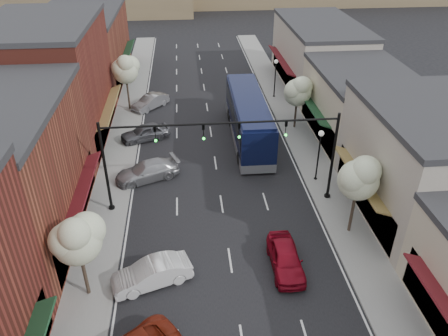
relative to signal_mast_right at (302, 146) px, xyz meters
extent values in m
plane|color=black|center=(-5.62, -8.00, -4.62)|extent=(160.00, 160.00, 0.00)
cube|color=gray|center=(-14.02, 10.50, -4.55)|extent=(2.80, 73.00, 0.15)
cube|color=gray|center=(2.78, 10.50, -4.55)|extent=(2.80, 73.00, 0.15)
cube|color=gray|center=(-12.62, 10.50, -4.55)|extent=(0.25, 73.00, 0.17)
cube|color=gray|center=(1.38, 10.50, -4.55)|extent=(0.25, 73.00, 0.17)
cube|color=black|center=(-15.72, -2.00, -3.02)|extent=(0.60, 11.90, 2.60)
cube|color=maroon|center=(-14.92, -2.00, -1.52)|extent=(1.07, 9.80, 0.49)
cube|color=maroon|center=(-19.92, 12.00, 0.63)|extent=(9.00, 14.00, 10.50)
cube|color=#2D2D30|center=(-19.92, 12.00, 6.08)|extent=(9.20, 14.10, 0.40)
cube|color=black|center=(-15.72, 12.00, -3.02)|extent=(0.60, 11.90, 2.60)
cube|color=olive|center=(-14.92, 12.00, -1.52)|extent=(1.07, 9.80, 0.49)
cube|color=brown|center=(-19.92, 28.00, -0.62)|extent=(9.00, 18.00, 8.00)
cube|color=#2D2D30|center=(-19.92, 28.00, 3.58)|extent=(9.20, 18.10, 0.40)
cube|color=black|center=(-15.72, 28.00, -3.02)|extent=(0.60, 15.30, 2.60)
cube|color=#1A4125|center=(-14.92, 28.00, -1.52)|extent=(1.07, 12.60, 0.49)
cube|color=#A79E8F|center=(8.18, -2.00, -0.87)|extent=(8.00, 12.00, 7.50)
cube|color=#2D2D30|center=(8.18, -2.00, 3.08)|extent=(8.20, 12.10, 0.40)
cube|color=black|center=(4.48, -2.00, -3.02)|extent=(0.60, 10.20, 2.60)
cube|color=olive|center=(3.68, -2.00, -1.52)|extent=(1.07, 8.40, 0.49)
cube|color=#BBAF95|center=(8.18, 10.00, -1.62)|extent=(8.00, 12.00, 6.00)
cube|color=#2D2D30|center=(8.18, 10.00, 1.58)|extent=(8.20, 12.10, 0.40)
cube|color=black|center=(4.48, 10.00, -3.02)|extent=(0.60, 10.20, 2.60)
cube|color=#1A4125|center=(3.68, 10.00, -1.52)|extent=(1.07, 8.40, 0.49)
cube|color=#A79E8F|center=(8.18, 24.00, -1.12)|extent=(8.00, 16.00, 7.00)
cube|color=#2D2D30|center=(8.18, 24.00, 2.58)|extent=(8.20, 16.10, 0.40)
cube|color=black|center=(4.48, 24.00, -3.02)|extent=(0.60, 13.60, 2.60)
cube|color=maroon|center=(3.68, 24.00, -1.52)|extent=(1.07, 11.20, 0.49)
cylinder|color=black|center=(2.38, 0.00, -4.47)|extent=(0.44, 0.44, 0.30)
cylinder|color=black|center=(2.38, 0.00, -1.12)|extent=(0.20, 0.20, 7.00)
cylinder|color=black|center=(-1.62, 0.00, 1.98)|extent=(8.00, 0.14, 0.14)
imported|color=black|center=(-1.22, 0.00, 1.38)|extent=(0.18, 0.46, 1.10)
sphere|color=#19E533|center=(-1.22, -0.12, 0.96)|extent=(0.18, 0.18, 0.18)
imported|color=black|center=(-4.42, 0.00, 1.38)|extent=(0.18, 0.46, 1.10)
sphere|color=#19E533|center=(-4.42, -0.12, 0.96)|extent=(0.18, 0.18, 0.18)
cylinder|color=black|center=(-13.62, 0.00, -4.47)|extent=(0.44, 0.44, 0.30)
cylinder|color=black|center=(-13.62, 0.00, -1.12)|extent=(0.20, 0.20, 7.00)
cylinder|color=black|center=(-9.62, 0.00, 1.98)|extent=(8.00, 0.14, 0.14)
imported|color=black|center=(-10.02, 0.00, 1.38)|extent=(0.18, 0.46, 1.10)
sphere|color=#19E533|center=(-10.02, -0.12, 0.96)|extent=(0.18, 0.18, 0.18)
imported|color=black|center=(-6.82, 0.00, 1.38)|extent=(0.18, 0.46, 1.10)
sphere|color=#19E533|center=(-6.82, -0.12, 0.96)|extent=(0.18, 0.18, 0.18)
cylinder|color=#47382B|center=(2.68, -4.00, -2.77)|extent=(0.20, 0.20, 3.71)
sphere|color=beige|center=(2.68, -4.00, -0.45)|extent=(2.60, 2.60, 2.60)
sphere|color=beige|center=(3.18, -3.70, 0.02)|extent=(2.00, 2.00, 2.00)
sphere|color=beige|center=(2.28, -4.30, -0.10)|extent=(1.90, 1.90, 1.90)
sphere|color=beige|center=(2.78, -4.50, 0.48)|extent=(1.70, 1.70, 1.70)
cylinder|color=#47382B|center=(2.68, 12.00, -2.96)|extent=(0.20, 0.20, 3.33)
sphere|color=beige|center=(2.68, 12.00, -0.88)|extent=(2.60, 2.60, 2.60)
sphere|color=beige|center=(3.18, 12.30, -0.46)|extent=(2.00, 2.00, 2.00)
sphere|color=beige|center=(2.28, 11.70, -0.57)|extent=(1.90, 1.90, 1.90)
sphere|color=beige|center=(2.78, 11.50, -0.05)|extent=(1.70, 1.70, 1.70)
cylinder|color=#47382B|center=(-13.92, -8.00, -2.86)|extent=(0.20, 0.20, 3.52)
sphere|color=beige|center=(-13.92, -8.00, -0.66)|extent=(2.60, 2.60, 2.60)
sphere|color=beige|center=(-13.42, -7.70, -0.22)|extent=(2.00, 2.00, 2.00)
sphere|color=beige|center=(-14.32, -8.30, -0.33)|extent=(1.90, 1.90, 1.90)
sphere|color=beige|center=(-13.82, -8.50, 0.22)|extent=(1.70, 1.70, 1.70)
cylinder|color=#47382B|center=(-13.92, 18.00, -2.70)|extent=(0.20, 0.20, 3.84)
sphere|color=beige|center=(-13.92, 18.00, -0.30)|extent=(2.60, 2.60, 2.60)
sphere|color=beige|center=(-13.42, 18.30, 0.18)|extent=(2.00, 2.00, 2.00)
sphere|color=beige|center=(-14.32, 17.70, 0.06)|extent=(1.90, 1.90, 1.90)
sphere|color=beige|center=(-13.82, 17.50, 0.66)|extent=(1.70, 1.70, 1.70)
cylinder|color=black|center=(2.18, 2.50, -4.52)|extent=(0.28, 0.28, 0.20)
cylinder|color=black|center=(2.18, 2.50, -2.62)|extent=(0.12, 0.12, 4.00)
sphere|color=white|center=(2.18, 2.50, -0.40)|extent=(0.44, 0.44, 0.44)
cylinder|color=black|center=(2.18, 20.00, -4.52)|extent=(0.28, 0.28, 0.20)
cylinder|color=black|center=(2.18, 20.00, -2.62)|extent=(0.12, 0.12, 4.00)
sphere|color=white|center=(2.18, 20.00, -0.40)|extent=(0.44, 0.44, 0.44)
cube|color=black|center=(-2.21, 10.26, -2.44)|extent=(3.03, 13.42, 3.46)
cube|color=#595B60|center=(-2.21, 10.26, -4.01)|extent=(3.05, 13.44, 0.78)
cube|color=black|center=(-2.21, 10.26, -1.94)|extent=(3.08, 12.35, 1.23)
cube|color=black|center=(-2.21, 10.26, -0.67)|extent=(2.79, 12.88, 0.28)
cube|color=black|center=(-2.27, 3.62, -1.72)|extent=(2.32, 0.10, 1.34)
cylinder|color=black|center=(-3.57, 5.59, -4.04)|extent=(0.37, 1.16, 1.16)
cylinder|color=black|center=(-0.94, 5.57, -4.04)|extent=(0.37, 1.16, 1.16)
cylinder|color=black|center=(-3.49, 14.52, -4.04)|extent=(0.37, 1.16, 1.16)
cylinder|color=black|center=(-0.85, 14.49, -4.04)|extent=(0.37, 1.16, 1.16)
cylinder|color=black|center=(-3.50, 12.95, -4.04)|extent=(0.37, 1.16, 1.16)
cylinder|color=black|center=(-0.87, 12.93, -4.04)|extent=(0.37, 1.16, 1.16)
imported|color=maroon|center=(-2.35, -6.93, -3.85)|extent=(1.82, 4.51, 1.54)
imported|color=silver|center=(-10.35, -7.47, -3.86)|extent=(4.90, 3.01, 1.53)
imported|color=#A2A3A7|center=(-11.26, 3.97, -3.87)|extent=(5.57, 3.84, 1.50)
imported|color=#505157|center=(-11.82, 10.87, -3.85)|extent=(4.91, 3.39, 1.55)
imported|color=#96979B|center=(-11.71, 18.29, -3.89)|extent=(4.12, 4.33, 1.46)
camera|label=1|loc=(-7.90, -26.15, 14.51)|focal=35.00mm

